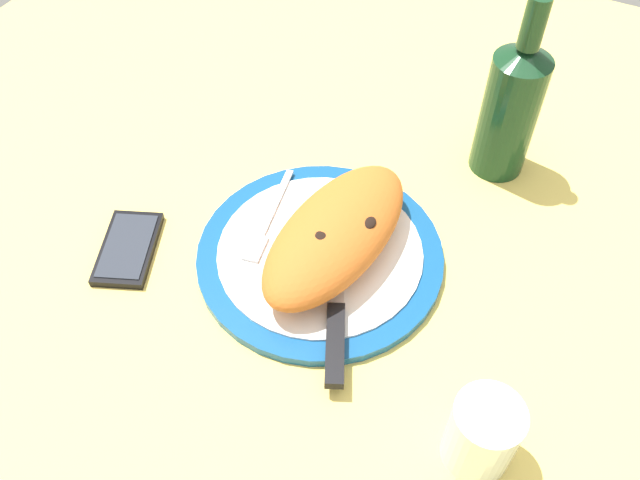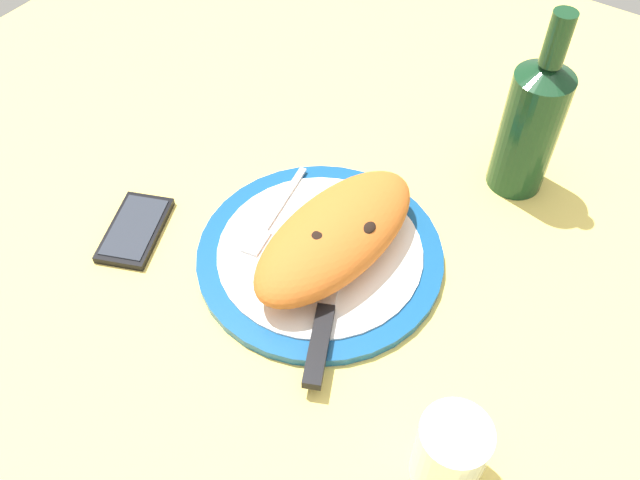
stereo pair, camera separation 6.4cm
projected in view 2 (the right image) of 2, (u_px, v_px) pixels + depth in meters
The scene contains 8 objects.
ground_plane at pixel (320, 266), 82.36cm from camera, with size 150.00×150.00×3.00cm, color #EACC60.
plate at pixel (320, 255), 80.64cm from camera, with size 29.77×29.77×1.52cm.
calzone at pixel (336, 235), 77.22cm from camera, with size 25.89×14.18×6.62cm.
fork at pixel (272, 217), 83.14cm from camera, with size 15.74×4.35×0.40cm.
knife at pixel (324, 320), 73.21cm from camera, with size 22.61×11.70×1.20cm.
smartphone at pixel (135, 229), 83.41cm from camera, with size 12.88×10.17×1.16cm.
water_glass at pixel (449, 454), 61.65cm from camera, with size 6.69×6.69×8.78cm.
wine_bottle at pixel (531, 124), 81.93cm from camera, with size 7.27×7.27×25.21cm.
Camera 2 is at (41.36, 28.04, 64.05)cm, focal length 37.47 mm.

